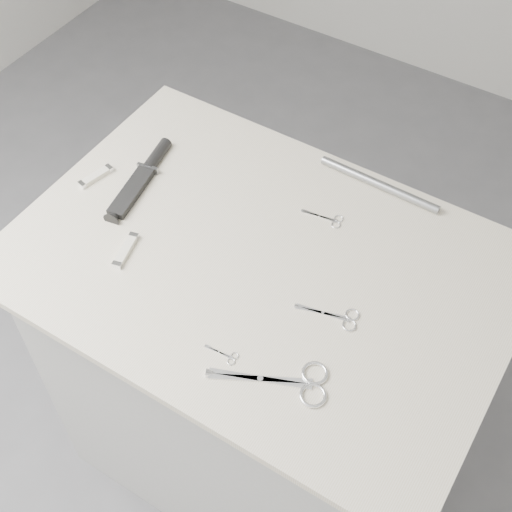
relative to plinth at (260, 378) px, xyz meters
The scene contains 11 objects.
ground 0.46m from the plinth, ahead, with size 4.00×4.00×0.01m, color slate.
plinth is the anchor object (origin of this frame).
display_board 0.46m from the plinth, ahead, with size 1.00×0.70×0.02m, color beige.
large_shears 0.55m from the plinth, 45.94° to the right, with size 0.21×0.14×0.01m.
embroidery_scissors_a 0.51m from the plinth, 10.56° to the right, with size 0.12×0.06×0.00m.
embroidery_scissors_b 0.51m from the plinth, 70.74° to the left, with size 0.09×0.04×0.00m.
tiny_scissors 0.52m from the plinth, 74.72° to the right, with size 0.07×0.03×0.00m.
sheathed_knife 0.59m from the plinth, 169.29° to the left, with size 0.08×0.25×0.03m.
pocket_knife_a 0.55m from the plinth, 153.29° to the right, with size 0.04×0.09×0.01m.
pocket_knife_b 0.64m from the plinth, behind, with size 0.04×0.09×0.01m.
metal_rail 0.58m from the plinth, 70.84° to the left, with size 0.02×0.02×0.28m, color gray.
Camera 1 is at (0.46, -0.75, 2.04)m, focal length 50.00 mm.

